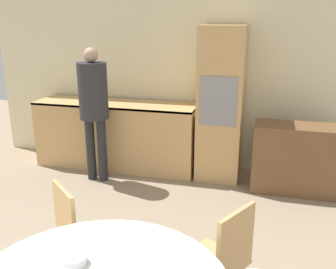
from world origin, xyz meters
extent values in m
cube|color=beige|center=(0.00, 4.87, 1.30)|extent=(6.36, 0.05, 2.60)
cube|color=tan|center=(-1.21, 4.53, 0.46)|extent=(2.25, 0.60, 0.93)
cube|color=black|center=(-1.21, 4.53, 0.91)|extent=(2.25, 0.60, 0.03)
cube|color=tan|center=(0.24, 4.54, 0.98)|extent=(0.56, 0.58, 1.96)
cube|color=gray|center=(0.24, 4.24, 1.08)|extent=(0.44, 0.01, 0.60)
cube|color=brown|center=(1.21, 4.30, 0.42)|extent=(1.05, 0.45, 0.83)
cylinder|color=tan|center=(-0.70, 2.06, 0.21)|extent=(0.04, 0.04, 0.41)
cube|color=tan|center=(-0.69, 1.83, 0.42)|extent=(0.56, 0.56, 0.02)
cube|color=tan|center=(-0.57, 1.97, 0.66)|extent=(0.31, 0.27, 0.45)
cylinder|color=tan|center=(0.44, 2.26, 0.21)|extent=(0.04, 0.04, 0.41)
cube|color=tan|center=(0.50, 2.04, 0.42)|extent=(0.54, 0.54, 0.02)
cube|color=tan|center=(0.66, 1.95, 0.66)|extent=(0.21, 0.35, 0.45)
cylinder|color=#262628|center=(-1.36, 4.01, 0.42)|extent=(0.12, 0.12, 0.83)
cylinder|color=#262628|center=(-1.20, 4.01, 0.42)|extent=(0.12, 0.12, 0.83)
cylinder|color=#2D2D33|center=(-1.28, 4.01, 1.18)|extent=(0.36, 0.36, 0.69)
sphere|color=tan|center=(-1.28, 4.01, 1.61)|extent=(0.18, 0.18, 0.18)
cylinder|color=silver|center=(-0.17, 1.39, 0.78)|extent=(0.14, 0.14, 0.05)
camera|label=1|loc=(0.76, -0.17, 2.03)|focal=40.00mm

